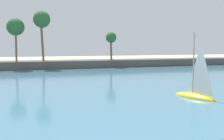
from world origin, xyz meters
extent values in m
cube|color=teal|center=(0.00, 53.07, 0.03)|extent=(220.00, 89.58, 0.06)
cube|color=#514C47|center=(0.00, 57.86, 0.90)|extent=(96.04, 6.00, 1.80)
cylinder|color=brown|center=(0.45, 57.57, 6.33)|extent=(0.83, 0.66, 9.07)
sphere|color=#285B2D|center=(0.45, 57.57, 10.86)|extent=(3.70, 3.70, 3.70)
cylinder|color=brown|center=(16.17, 56.96, 4.45)|extent=(0.53, 0.71, 5.33)
sphere|color=#285B2D|center=(16.17, 56.96, 7.11)|extent=(2.52, 2.52, 2.52)
cylinder|color=brown|center=(-4.94, 56.84, 5.42)|extent=(0.44, 0.40, 7.23)
sphere|color=#285B2D|center=(-4.94, 56.84, 9.03)|extent=(3.63, 3.63, 3.63)
ellipsoid|color=yellow|center=(11.56, 18.65, 0.06)|extent=(2.64, 4.82, 0.92)
cylinder|color=gray|center=(11.50, 18.87, 3.41)|extent=(0.14, 0.14, 5.77)
pyramid|color=white|center=(11.72, 18.12, 2.97)|extent=(0.72, 2.03, 4.91)
camera|label=1|loc=(-4.41, -2.86, 5.02)|focal=42.89mm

